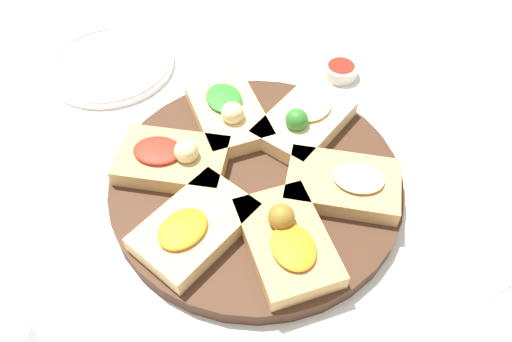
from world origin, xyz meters
The scene contains 10 objects.
ground_plane centered at (0.00, 0.00, 0.00)m, with size 3.00×3.00×0.00m, color silver.
serving_board centered at (0.00, 0.00, 0.01)m, with size 0.42×0.42×0.03m, color #422819.
focaccia_slice_0 centered at (-0.10, 0.07, 0.04)m, with size 0.18×0.17×0.05m.
focaccia_slice_1 centered at (-0.11, -0.05, 0.04)m, with size 0.18×0.15×0.05m.
focaccia_slice_2 centered at (-0.02, -0.12, 0.04)m, with size 0.12×0.16×0.04m.
focaccia_slice_3 centered at (0.09, -0.07, 0.04)m, with size 0.18×0.17×0.05m.
focaccia_slice_4 centered at (0.11, 0.05, 0.04)m, with size 0.18×0.15×0.04m.
focaccia_slice_5 centered at (0.01, 0.12, 0.04)m, with size 0.11×0.16×0.05m.
plate_left centered at (-0.37, 0.09, 0.01)m, with size 0.23×0.23×0.02m.
dipping_bowl centered at (-0.01, 0.29, 0.01)m, with size 0.06×0.06×0.02m.
Camera 1 is at (0.24, -0.37, 0.58)m, focal length 35.00 mm.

